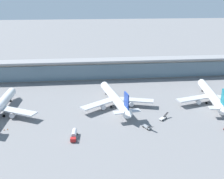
{
  "coord_description": "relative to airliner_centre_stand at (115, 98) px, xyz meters",
  "views": [
    {
      "loc": [
        -16.7,
        -132.0,
        60.33
      ],
      "look_at": [
        0.0,
        19.89,
        6.82
      ],
      "focal_mm": 43.47,
      "sensor_mm": 36.0,
      "label": 1
    }
  ],
  "objects": [
    {
      "name": "ground_plane",
      "position": [
        -0.73,
        -10.47,
        -4.67
      ],
      "size": [
        1200.0,
        1200.0,
        0.0
      ],
      "primitive_type": "plane",
      "color": "slate"
    },
    {
      "name": "airliner_centre_stand",
      "position": [
        0.0,
        0.0,
        0.0
      ],
      "size": [
        42.29,
        55.57,
        14.84
      ],
      "color": "white",
      "rests_on": "ground"
    },
    {
      "name": "airliner_right_stand",
      "position": [
        56.7,
        -1.35,
        0.0
      ],
      "size": [
        42.17,
        55.49,
        14.84
      ],
      "color": "white",
      "rests_on": "ground"
    },
    {
      "name": "service_truck_under_wing_grey",
      "position": [
        11.89,
        -29.15,
        -3.87
      ],
      "size": [
        4.26,
        6.69,
        2.7
      ],
      "color": "gray",
      "rests_on": "ground"
    },
    {
      "name": "service_truck_on_taxiway_red",
      "position": [
        -22.54,
        -34.26,
        -2.97
      ],
      "size": [
        3.09,
        8.75,
        2.95
      ],
      "color": "#B21E1E",
      "rests_on": "ground"
    },
    {
      "name": "service_truck_at_far_stand_white",
      "position": [
        22.45,
        -20.14,
        -3.87
      ],
      "size": [
        6.0,
        5.51,
        2.7
      ],
      "color": "silver",
      "rests_on": "ground"
    },
    {
      "name": "terminal_building",
      "position": [
        -0.73,
        54.76,
        3.19
      ],
      "size": [
        242.86,
        12.8,
        15.2
      ],
      "color": "#9E998E",
      "rests_on": "ground"
    },
    {
      "name": "safety_cone_alpha",
      "position": [
        -55.46,
        -23.48,
        -4.36
      ],
      "size": [
        0.62,
        0.62,
        0.7
      ],
      "color": "orange",
      "rests_on": "ground"
    },
    {
      "name": "safety_cone_bravo",
      "position": [
        -54.06,
        -23.16,
        -4.36
      ],
      "size": [
        0.62,
        0.62,
        0.7
      ],
      "color": "orange",
      "rests_on": "ground"
    }
  ]
}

